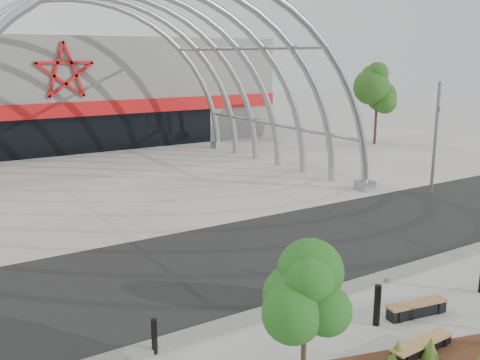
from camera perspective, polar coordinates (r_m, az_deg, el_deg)
name	(u,v)px	position (r m, az deg, el deg)	size (l,w,h in m)	color
ground	(314,295)	(15.87, 7.87, -12.02)	(140.00, 140.00, 0.00)	#999994
road	(248,256)	(18.45, 0.83, -8.16)	(140.00, 7.00, 0.02)	black
forecourt	(124,185)	(28.81, -12.25, -0.56)	(60.00, 17.00, 0.04)	#AAA399
kerb	(319,296)	(15.68, 8.47, -12.14)	(60.00, 0.50, 0.12)	slate
arena_building	(41,90)	(45.42, -20.42, 8.95)	(34.00, 15.24, 8.00)	slate
vault_canopy	(124,185)	(28.81, -12.25, -0.56)	(20.80, 15.80, 20.36)	#94999E
signal_pole	(436,137)	(27.54, 20.14, 4.36)	(0.30, 0.78, 5.50)	slate
street_tree_0	(306,286)	(10.53, 7.01, -11.13)	(1.47, 1.47, 3.36)	black
bench_0	(421,349)	(13.47, 18.78, -16.66)	(1.79, 0.44, 0.37)	black
bench_1	(416,309)	(15.25, 18.31, -12.95)	(1.81, 0.69, 0.37)	black
bollard_0	(154,336)	(12.93, -9.12, -16.16)	(0.14, 0.14, 0.86)	black
bollard_1	(317,299)	(14.58, 8.17, -12.43)	(0.15, 0.15, 0.92)	black
bollard_2	(331,267)	(16.67, 9.73, -9.17)	(0.14, 0.14, 0.88)	black
bollard_3	(377,305)	(14.34, 14.42, -12.82)	(0.17, 0.17, 1.09)	black
bg_tree_1	(378,89)	(41.99, 14.47, 9.42)	(2.70, 2.70, 5.91)	black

